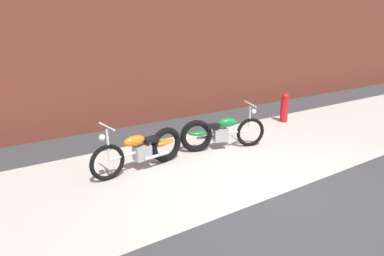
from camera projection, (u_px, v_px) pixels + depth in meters
name	position (u px, v px, depth m)	size (l,w,h in m)	color
ground_plane	(283.00, 193.00, 5.38)	(80.00, 80.00, 0.00)	#38383A
sidewalk_slab	(220.00, 159.00, 6.78)	(36.00, 3.50, 0.01)	#B2ADA3
brick_building_wall	(145.00, 8.00, 8.61)	(36.00, 0.50, 6.27)	brown
motorcycle_orange	(146.00, 149.00, 6.24)	(2.00, 0.58, 1.03)	black
motorcycle_green	(217.00, 133.00, 7.19)	(1.95, 0.82, 1.03)	black
fire_hydrant	(284.00, 108.00, 9.31)	(0.22, 0.22, 0.84)	red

